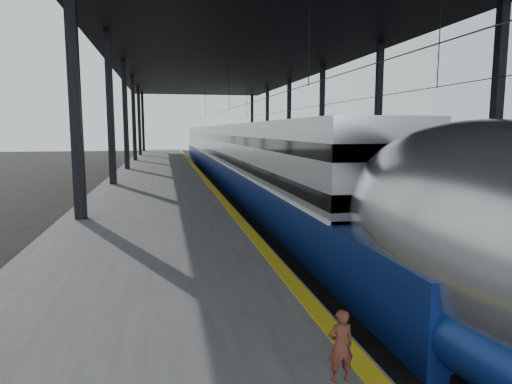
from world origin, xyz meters
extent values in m
plane|color=black|center=(0.00, 0.00, 0.00)|extent=(160.00, 160.00, 0.00)
cube|color=#4C4C4F|center=(-3.50, 20.00, 0.50)|extent=(6.00, 80.00, 1.00)
cube|color=gold|center=(-0.70, 20.00, 1.00)|extent=(0.30, 80.00, 0.01)
cube|color=slate|center=(1.28, 20.00, 0.08)|extent=(0.08, 80.00, 0.16)
cube|color=slate|center=(2.72, 20.00, 0.08)|extent=(0.08, 80.00, 0.16)
cube|color=slate|center=(6.28, 20.00, 0.08)|extent=(0.08, 80.00, 0.16)
cube|color=slate|center=(7.72, 20.00, 0.08)|extent=(0.08, 80.00, 0.16)
cube|color=black|center=(-5.80, 5.00, 4.50)|extent=(0.35, 0.35, 9.00)
cube|color=black|center=(9.60, 5.00, 4.50)|extent=(0.35, 0.35, 9.00)
cube|color=black|center=(-5.80, 15.00, 4.50)|extent=(0.35, 0.35, 9.00)
cube|color=black|center=(9.60, 15.00, 4.50)|extent=(0.35, 0.35, 9.00)
cube|color=black|center=(-5.80, 25.00, 4.50)|extent=(0.35, 0.35, 9.00)
cube|color=black|center=(9.60, 25.00, 4.50)|extent=(0.35, 0.35, 9.00)
cube|color=black|center=(-5.80, 35.00, 4.50)|extent=(0.35, 0.35, 9.00)
cube|color=black|center=(9.60, 35.00, 4.50)|extent=(0.35, 0.35, 9.00)
cube|color=black|center=(-5.80, 45.00, 4.50)|extent=(0.35, 0.35, 9.00)
cube|color=black|center=(9.60, 45.00, 4.50)|extent=(0.35, 0.35, 9.00)
cube|color=black|center=(-5.80, 55.00, 4.50)|extent=(0.35, 0.35, 9.00)
cube|color=black|center=(9.60, 55.00, 4.50)|extent=(0.35, 0.35, 9.00)
cube|color=black|center=(1.90, 20.00, 9.25)|extent=(18.00, 75.00, 0.45)
cylinder|color=slate|center=(2.00, 20.00, 5.50)|extent=(0.03, 74.00, 0.03)
cylinder|color=slate|center=(7.00, 20.00, 5.50)|extent=(0.03, 74.00, 0.03)
cube|color=#A9ABB0|center=(2.00, 27.29, 2.26)|extent=(2.85, 57.00, 3.94)
cube|color=navy|center=(2.00, 25.79, 1.03)|extent=(2.93, 62.00, 1.53)
cube|color=silver|center=(2.00, 27.29, 1.82)|extent=(2.95, 57.00, 0.10)
cube|color=black|center=(2.00, 27.29, 3.40)|extent=(2.89, 57.00, 0.41)
cube|color=black|center=(2.00, 27.29, 2.26)|extent=(2.89, 57.00, 0.41)
ellipsoid|color=#A9ABB0|center=(2.00, -4.21, 2.12)|extent=(2.85, 8.40, 3.94)
ellipsoid|color=navy|center=(2.00, -4.21, 0.98)|extent=(2.93, 8.40, 1.67)
cube|color=black|center=(2.00, -4.21, 0.20)|extent=(2.17, 2.60, 0.40)
cube|color=black|center=(2.00, 17.79, 0.20)|extent=(2.17, 2.60, 0.40)
cube|color=navy|center=(7.00, 14.46, 2.05)|extent=(2.88, 18.00, 3.90)
cube|color=#96999E|center=(7.00, 6.06, 2.05)|extent=(2.93, 1.20, 3.96)
cube|color=black|center=(7.00, 5.44, 2.93)|extent=(1.75, 0.06, 0.87)
cube|color=#B30D16|center=(7.00, 5.44, 1.59)|extent=(1.23, 0.06, 0.57)
cube|color=#96999E|center=(7.00, 33.46, 2.05)|extent=(2.88, 18.00, 3.90)
cube|color=#96999E|center=(7.00, 52.46, 2.05)|extent=(2.88, 18.00, 3.90)
cube|color=black|center=(7.00, 8.46, 0.18)|extent=(2.26, 2.40, 0.36)
cube|color=black|center=(7.00, 30.46, 0.18)|extent=(2.26, 2.40, 0.36)
imported|color=#492218|center=(-1.12, -6.01, 1.44)|extent=(0.33, 0.22, 0.88)
camera|label=1|loc=(-3.05, -10.68, 3.90)|focal=32.00mm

